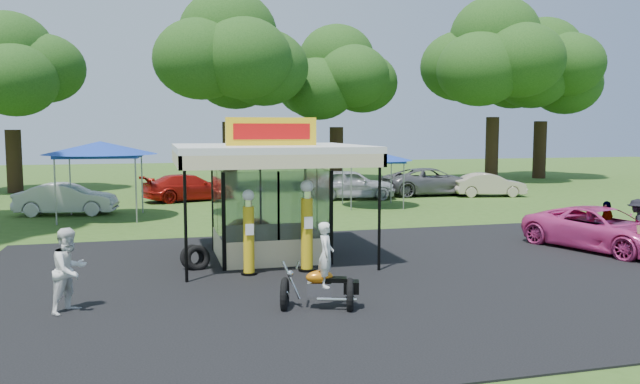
% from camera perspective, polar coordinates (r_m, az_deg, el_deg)
% --- Properties ---
extents(ground, '(120.00, 120.00, 0.00)m').
position_cam_1_polar(ground, '(14.69, 6.72, -9.45)').
color(ground, '#33551A').
rests_on(ground, ground).
extents(asphalt_apron, '(20.00, 14.00, 0.04)m').
position_cam_1_polar(asphalt_apron, '(16.50, 4.14, -7.65)').
color(asphalt_apron, black).
rests_on(asphalt_apron, ground).
extents(gas_station_kiosk, '(5.40, 5.40, 4.18)m').
position_cam_1_polar(gas_station_kiosk, '(18.56, -4.71, -0.63)').
color(gas_station_kiosk, white).
rests_on(gas_station_kiosk, ground).
extents(gas_pump_left, '(0.43, 0.43, 2.29)m').
position_cam_1_polar(gas_pump_left, '(16.43, -6.54, -3.90)').
color(gas_pump_left, black).
rests_on(gas_pump_left, ground).
extents(gas_pump_right, '(0.47, 0.47, 2.50)m').
position_cam_1_polar(gas_pump_right, '(16.73, -1.21, -3.34)').
color(gas_pump_right, black).
rests_on(gas_pump_right, ground).
extents(motorcycle, '(1.74, 1.19, 1.97)m').
position_cam_1_polar(motorcycle, '(13.33, 0.27, -7.58)').
color(motorcycle, black).
rests_on(motorcycle, ground).
extents(spare_tires, '(0.89, 0.63, 0.73)m').
position_cam_1_polar(spare_tires, '(17.43, -11.36, -5.90)').
color(spare_tires, black).
rests_on(spare_tires, ground).
extents(kiosk_car, '(2.82, 1.13, 0.96)m').
position_cam_1_polar(kiosk_car, '(20.89, -5.76, -3.53)').
color(kiosk_car, gold).
rests_on(kiosk_car, ground).
extents(pink_sedan, '(3.63, 5.39, 1.37)m').
position_cam_1_polar(pink_sedan, '(21.73, 24.42, -3.11)').
color(pink_sedan, '#DD3C8E').
rests_on(pink_sedan, ground).
extents(spectator_west, '(1.07, 1.11, 1.80)m').
position_cam_1_polar(spectator_west, '(14.15, -21.92, -6.66)').
color(spectator_west, white).
rests_on(spectator_west, ground).
extents(spectator_east_a, '(1.17, 1.16, 1.62)m').
position_cam_1_polar(spectator_east_a, '(22.49, 26.97, -2.62)').
color(spectator_east_a, black).
rests_on(spectator_east_a, ground).
extents(spectator_east_b, '(0.97, 0.76, 1.53)m').
position_cam_1_polar(spectator_east_b, '(22.25, 24.72, -2.72)').
color(spectator_east_b, gray).
rests_on(spectator_east_b, ground).
extents(bg_car_a, '(4.49, 2.04, 1.43)m').
position_cam_1_polar(bg_car_a, '(30.24, -22.17, -0.60)').
color(bg_car_a, beige).
rests_on(bg_car_a, ground).
extents(bg_car_b, '(5.32, 3.41, 1.43)m').
position_cam_1_polar(bg_car_b, '(34.24, -11.87, 0.40)').
color(bg_car_b, '#A5130C').
rests_on(bg_car_b, ground).
extents(bg_car_c, '(5.09, 2.47, 1.67)m').
position_cam_1_polar(bg_car_c, '(34.27, 2.78, 0.73)').
color(bg_car_c, '#B5B4B9').
rests_on(bg_car_c, ground).
extents(bg_car_d, '(5.79, 2.80, 1.59)m').
position_cam_1_polar(bg_car_d, '(37.01, 10.18, 0.95)').
color(bg_car_d, '#5A5A5C').
rests_on(bg_car_d, ground).
extents(bg_car_e, '(4.25, 2.18, 1.34)m').
position_cam_1_polar(bg_car_e, '(36.99, 15.19, 0.64)').
color(bg_car_e, '#C4B196').
rests_on(bg_car_e, ground).
extents(tent_west, '(4.77, 4.77, 3.33)m').
position_cam_1_polar(tent_west, '(28.23, -19.45, 3.76)').
color(tent_west, gray).
rests_on(tent_west, ground).
extents(tent_east, '(3.97, 3.97, 2.77)m').
position_cam_1_polar(tent_east, '(30.96, 4.80, 3.28)').
color(tent_east, gray).
rests_on(tent_east, ground).
extents(oak_far_b, '(8.86, 8.86, 10.56)m').
position_cam_1_polar(oak_far_b, '(42.11, -26.47, 9.12)').
color(oak_far_b, black).
rests_on(oak_far_b, ground).
extents(oak_far_c, '(10.35, 10.35, 12.20)m').
position_cam_1_polar(oak_far_c, '(40.24, -8.35, 11.27)').
color(oak_far_c, black).
rests_on(oak_far_c, ground).
extents(oak_far_d, '(9.33, 9.33, 11.11)m').
position_cam_1_polar(oak_far_d, '(45.91, 1.52, 9.81)').
color(oak_far_d, black).
rests_on(oak_far_d, ground).
extents(oak_far_e, '(11.04, 11.04, 13.14)m').
position_cam_1_polar(oak_far_e, '(48.02, 15.64, 10.99)').
color(oak_far_e, black).
rests_on(oak_far_e, ground).
extents(oak_far_f, '(10.08, 10.08, 12.14)m').
position_cam_1_polar(oak_far_f, '(52.16, 19.65, 9.78)').
color(oak_far_f, black).
rests_on(oak_far_f, ground).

